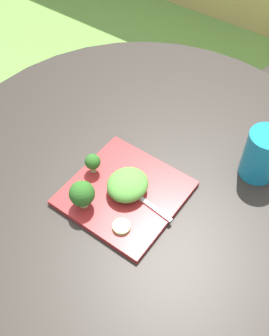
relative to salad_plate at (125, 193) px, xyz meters
The scene contains 9 objects.
ground_plane 0.76m from the salad_plate, 101.56° to the left, with size 12.00×12.00×0.00m, color #669342.
patio_table 0.25m from the salad_plate, 101.56° to the left, with size 1.07×1.07×0.75m.
salad_plate is the anchor object (origin of this frame).
drinking_glass 0.34m from the salad_plate, 48.27° to the left, with size 0.09×0.09×0.13m.
fork 0.04m from the salad_plate, ahead, with size 0.15×0.03×0.00m.
lettuce_mound 0.03m from the salad_plate, 50.28° to the left, with size 0.09×0.10×0.05m, color #519338.
broccoli_floret_0 0.11m from the salad_plate, behind, with size 0.04×0.04×0.05m.
broccoli_floret_1 0.11m from the salad_plate, 121.80° to the right, with size 0.06×0.06×0.07m.
cucumber_slice_0 0.10m from the salad_plate, 57.18° to the right, with size 0.04×0.04×0.01m, color #8EB766.
Camera 1 is at (0.36, -0.54, 1.52)m, focal length 42.64 mm.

